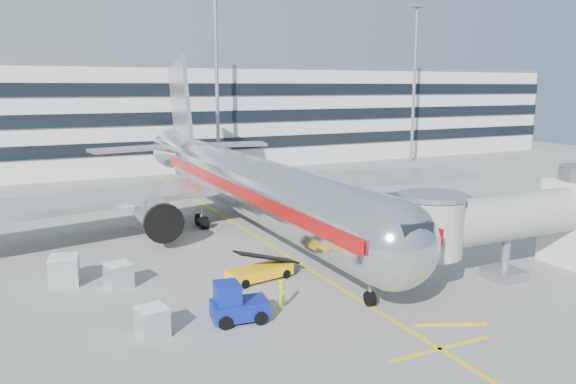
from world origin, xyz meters
name	(u,v)px	position (x,y,z in m)	size (l,w,h in m)	color
ground	(305,266)	(0.00, 0.00, 0.00)	(180.00, 180.00, 0.00)	gray
lead_in_line	(252,233)	(0.00, 10.00, 0.01)	(0.25, 70.00, 0.01)	yellow
stop_bar	(440,349)	(0.00, -14.00, 0.01)	(6.00, 0.25, 0.01)	yellow
main_jet	(244,182)	(0.00, 11.72, 4.23)	(50.95, 48.70, 16.06)	silver
jet_bridge	(526,219)	(12.18, -8.00, 3.87)	(17.80, 4.50, 7.00)	silver
terminal	(137,116)	(0.00, 57.95, 7.80)	(150.00, 24.25, 15.60)	silver
light_mast_centre	(217,68)	(8.00, 42.00, 14.88)	(2.40, 1.20, 25.45)	gray
light_mast_east	(415,71)	(42.00, 42.00, 14.88)	(2.40, 1.20, 25.45)	gray
belt_loader	(260,271)	(-4.00, -1.20, 0.63)	(4.72, 2.36, 2.21)	#FFB70A
baggage_tug	(236,305)	(-7.72, -6.69, 0.97)	(3.14, 2.20, 2.22)	navy
cargo_container_left	(118,275)	(-12.50, 1.45, 0.79)	(1.74, 1.74, 1.57)	silver
cargo_container_right	(64,270)	(-15.51, 3.49, 0.94)	(2.03, 2.03, 1.87)	silver
cargo_container_front	(152,321)	(-12.14, -6.49, 0.77)	(1.64, 1.64, 1.52)	silver
ramp_worker	(282,294)	(-4.74, -6.18, 0.87)	(0.63, 0.42, 1.73)	#C4FC1A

